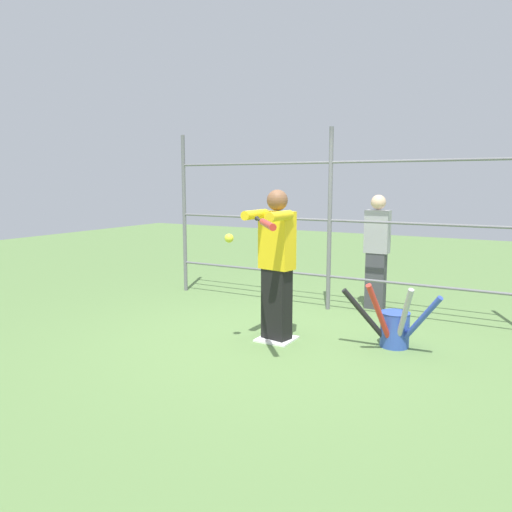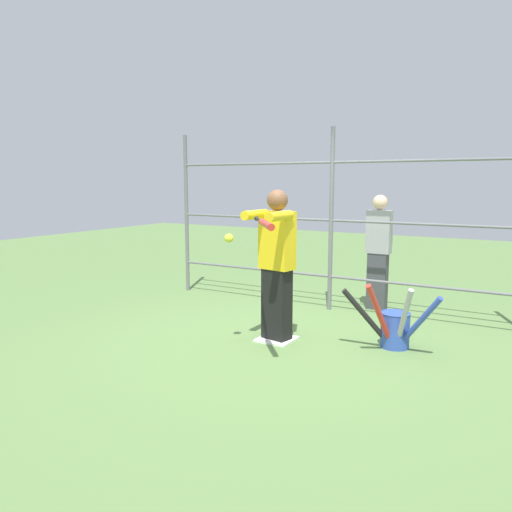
% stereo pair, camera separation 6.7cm
% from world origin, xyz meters
% --- Properties ---
extents(ground_plane, '(24.00, 24.00, 0.00)m').
position_xyz_m(ground_plane, '(0.00, 0.00, 0.00)').
color(ground_plane, '#608447').
extents(home_plate, '(0.40, 0.40, 0.02)m').
position_xyz_m(home_plate, '(0.00, 0.00, 0.01)').
color(home_plate, white).
rests_on(home_plate, ground).
extents(fence_backstop, '(5.12, 0.06, 2.54)m').
position_xyz_m(fence_backstop, '(0.00, -1.60, 1.27)').
color(fence_backstop, slate).
rests_on(fence_backstop, ground).
extents(batter, '(0.44, 0.63, 1.72)m').
position_xyz_m(batter, '(0.00, 0.02, 0.93)').
color(batter, black).
rests_on(batter, ground).
extents(baseball_bat_swinging, '(0.56, 0.66, 0.08)m').
position_xyz_m(baseball_bat_swinging, '(-0.31, 0.84, 1.41)').
color(baseball_bat_swinging, black).
extents(softball_in_flight, '(0.10, 0.10, 0.10)m').
position_xyz_m(softball_in_flight, '(0.31, 0.51, 1.21)').
color(softball_in_flight, yellow).
extents(bat_bucket, '(1.05, 0.70, 0.78)m').
position_xyz_m(bat_bucket, '(-1.24, -0.39, 0.24)').
color(bat_bucket, '#3351B2').
rests_on(bat_bucket, ground).
extents(bystander_behind_fence, '(0.34, 0.21, 1.62)m').
position_xyz_m(bystander_behind_fence, '(-0.57, -1.98, 0.84)').
color(bystander_behind_fence, '#3F3F47').
rests_on(bystander_behind_fence, ground).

